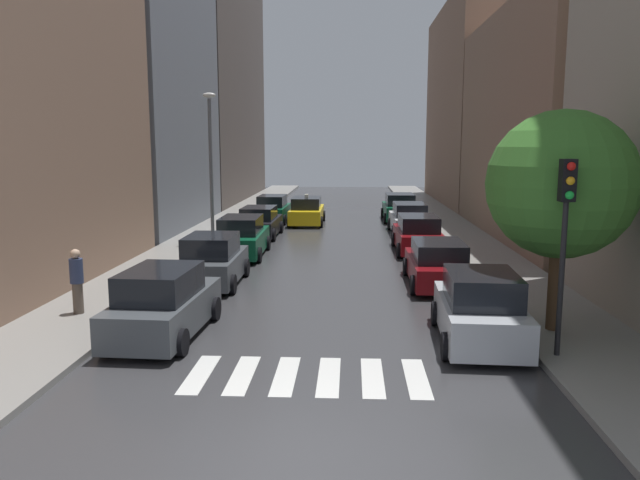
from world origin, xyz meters
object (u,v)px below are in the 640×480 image
at_px(parked_car_left_third, 242,238).
at_px(lamp_post_left, 211,158).
at_px(parked_car_right_third, 418,235).
at_px(traffic_light_right_corner, 566,214).
at_px(pedestrian_near_tree, 77,280).
at_px(parked_car_right_fifth, 399,208).
at_px(parked_car_left_fourth, 260,223).
at_px(parked_car_right_nearest, 480,310).
at_px(parked_car_left_nearest, 163,305).
at_px(taxi_midroad, 307,211).
at_px(street_tree_right, 561,185).
at_px(parked_car_left_second, 212,262).
at_px(parked_car_left_fifth, 273,210).
at_px(parked_car_right_second, 438,264).
at_px(parked_car_right_fourth, 409,219).

distance_m(parked_car_left_third, lamp_post_left, 4.43).
distance_m(parked_car_right_third, traffic_light_right_corner, 14.13).
relative_size(parked_car_left_third, lamp_post_left, 0.67).
bearing_deg(pedestrian_near_tree, parked_car_right_fifth, -35.19).
height_order(parked_car_left_fourth, parked_car_right_nearest, parked_car_right_nearest).
bearing_deg(parked_car_left_nearest, taxi_midroad, -2.70).
bearing_deg(lamp_post_left, street_tree_right, -47.95).
height_order(parked_car_left_nearest, parked_car_left_second, parked_car_left_nearest).
height_order(parked_car_left_fifth, parked_car_right_third, parked_car_left_fifth).
height_order(pedestrian_near_tree, lamp_post_left, lamp_post_left).
xyz_separation_m(parked_car_right_nearest, parked_car_right_second, (-0.16, 6.11, -0.09)).
xyz_separation_m(parked_car_left_nearest, traffic_light_right_corner, (9.21, -1.35, 2.47)).
relative_size(parked_car_left_fourth, parked_car_left_fifth, 1.03).
bearing_deg(parked_car_left_second, parked_car_left_fifth, -0.07).
height_order(parked_car_right_fourth, street_tree_right, street_tree_right).
distance_m(parked_car_left_fourth, taxi_midroad, 5.64).
xyz_separation_m(parked_car_right_nearest, street_tree_right, (1.99, 0.75, 2.96)).
relative_size(parked_car_left_second, street_tree_right, 0.74).
xyz_separation_m(parked_car_left_third, parked_car_right_fifth, (7.68, 12.58, -0.00)).
relative_size(parked_car_left_fifth, parked_car_right_second, 0.97).
relative_size(parked_car_left_fifth, parked_car_right_nearest, 1.04).
distance_m(parked_car_left_fifth, parked_car_right_fourth, 9.10).
height_order(parked_car_right_second, lamp_post_left, lamp_post_left).
bearing_deg(pedestrian_near_tree, traffic_light_right_corner, -112.90).
height_order(parked_car_left_third, taxi_midroad, taxi_midroad).
bearing_deg(lamp_post_left, parked_car_right_fourth, 26.09).
relative_size(parked_car_right_fifth, pedestrian_near_tree, 2.53).
height_order(pedestrian_near_tree, traffic_light_right_corner, traffic_light_right_corner).
distance_m(parked_car_left_fifth, traffic_light_right_corner, 25.82).
height_order(parked_car_left_nearest, parked_car_right_second, parked_car_left_nearest).
bearing_deg(parked_car_right_second, pedestrian_near_tree, 113.85).
distance_m(parked_car_left_nearest, parked_car_left_fourth, 16.55).
xyz_separation_m(parked_car_left_fourth, parked_car_right_third, (7.67, -4.09, 0.03)).
bearing_deg(parked_car_left_third, taxi_midroad, -11.49).
relative_size(parked_car_right_third, parked_car_right_fifth, 1.01).
distance_m(parked_car_left_second, parked_car_left_third, 5.40).
relative_size(parked_car_left_third, parked_car_left_fifth, 1.07).
relative_size(parked_car_left_second, parked_car_right_second, 0.91).
xyz_separation_m(parked_car_left_fourth, pedestrian_near_tree, (-2.77, -15.12, 0.35)).
bearing_deg(parked_car_right_nearest, parked_car_right_third, 3.28).
bearing_deg(parked_car_left_second, parked_car_right_fifth, -23.66).
xyz_separation_m(parked_car_right_second, parked_car_right_fifth, (0.08, 17.68, 0.07)).
xyz_separation_m(pedestrian_near_tree, lamp_post_left, (1.04, 11.96, 3.03)).
height_order(parked_car_left_fifth, taxi_midroad, taxi_midroad).
relative_size(parked_car_left_second, taxi_midroad, 0.87).
relative_size(parked_car_right_fourth, street_tree_right, 0.85).
distance_m(parked_car_left_second, lamp_post_left, 8.59).
xyz_separation_m(parked_car_right_fourth, lamp_post_left, (-9.54, -4.67, 3.35)).
xyz_separation_m(parked_car_left_fourth, parked_car_left_fifth, (-0.09, 6.03, 0.04)).
distance_m(parked_car_left_second, street_tree_right, 11.42).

